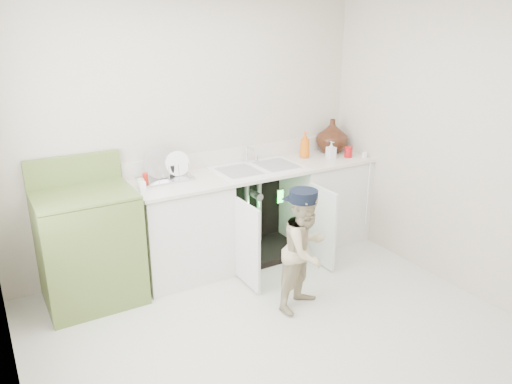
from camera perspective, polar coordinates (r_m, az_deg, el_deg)
ground at (r=3.94m, az=2.29°, el=-15.62°), size 3.50×3.50×0.00m
room_shell at (r=3.38m, az=2.57°, el=2.01°), size 6.00×5.50×1.26m
counter_run at (r=4.90m, az=0.54°, el=-1.91°), size 2.44×1.02×1.25m
avocado_stove at (r=4.33m, az=-18.54°, el=-5.83°), size 0.77×0.65×1.19m
repair_worker at (r=4.02m, az=5.67°, el=-6.52°), size 0.59×0.93×1.01m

